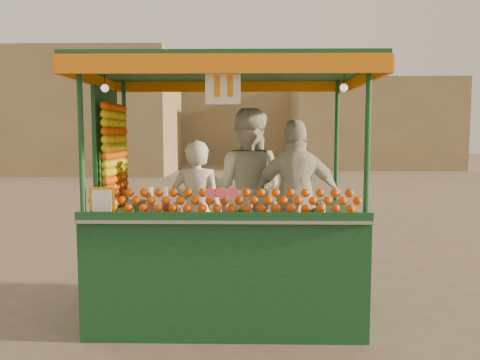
{
  "coord_description": "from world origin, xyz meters",
  "views": [
    {
      "loc": [
        -0.14,
        -5.02,
        1.97
      ],
      "look_at": [
        -0.23,
        0.15,
        1.48
      ],
      "focal_mm": 36.57,
      "sensor_mm": 36.0,
      "label": 1
    }
  ],
  "objects_px": {
    "juice_cart": "(220,236)",
    "vendor_left": "(197,211)",
    "vendor_middle": "(247,190)",
    "vendor_right": "(296,199)"
  },
  "relations": [
    {
      "from": "juice_cart",
      "to": "vendor_middle",
      "type": "bearing_deg",
      "value": 69.65
    },
    {
      "from": "vendor_left",
      "to": "vendor_middle",
      "type": "height_order",
      "value": "vendor_middle"
    },
    {
      "from": "vendor_left",
      "to": "juice_cart",
      "type": "bearing_deg",
      "value": 141.63
    },
    {
      "from": "juice_cart",
      "to": "vendor_middle",
      "type": "xyz_separation_m",
      "value": [
        0.28,
        0.75,
        0.41
      ]
    },
    {
      "from": "juice_cart",
      "to": "vendor_left",
      "type": "xyz_separation_m",
      "value": [
        -0.27,
        0.29,
        0.22
      ]
    },
    {
      "from": "juice_cart",
      "to": "vendor_left",
      "type": "relative_size",
      "value": 1.87
    },
    {
      "from": "vendor_right",
      "to": "juice_cart",
      "type": "bearing_deg",
      "value": 21.56
    },
    {
      "from": "vendor_left",
      "to": "vendor_middle",
      "type": "xyz_separation_m",
      "value": [
        0.55,
        0.46,
        0.19
      ]
    },
    {
      "from": "vendor_left",
      "to": "vendor_right",
      "type": "height_order",
      "value": "vendor_right"
    },
    {
      "from": "juice_cart",
      "to": "vendor_right",
      "type": "distance_m",
      "value": 1.03
    }
  ]
}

